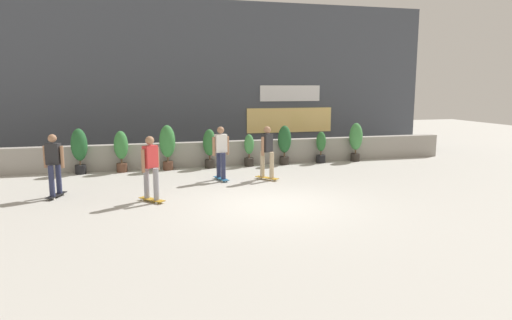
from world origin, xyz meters
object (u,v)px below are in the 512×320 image
(skater_far_left, at_px, (54,163))
(potted_plant_1, at_px, (121,149))
(potted_plant_2, at_px, (167,144))
(skater_by_wall_left, at_px, (221,151))
(potted_plant_6, at_px, (321,146))
(potted_plant_3, at_px, (210,146))
(skater_mid_plaza, at_px, (267,150))
(potted_plant_7, at_px, (356,139))
(skater_far_right, at_px, (151,166))
(potted_plant_4, at_px, (249,149))
(potted_plant_5, at_px, (284,142))
(potted_plant_0, at_px, (79,148))

(skater_far_left, bearing_deg, potted_plant_1, 63.97)
(skater_far_left, bearing_deg, potted_plant_2, 46.21)
(potted_plant_2, relative_size, skater_by_wall_left, 0.93)
(potted_plant_1, xyz_separation_m, potted_plant_6, (7.38, -0.00, -0.17))
(potted_plant_3, bearing_deg, potted_plant_6, 0.00)
(potted_plant_6, height_order, skater_mid_plaza, skater_mid_plaza)
(skater_far_left, bearing_deg, potted_plant_6, 20.29)
(potted_plant_1, distance_m, skater_mid_plaza, 5.15)
(potted_plant_7, distance_m, skater_far_right, 9.18)
(potted_plant_2, relative_size, skater_far_left, 0.93)
(potted_plant_4, bearing_deg, potted_plant_1, 180.00)
(potted_plant_2, distance_m, skater_by_wall_left, 2.72)
(potted_plant_1, distance_m, potted_plant_2, 1.57)
(potted_plant_5, relative_size, skater_far_left, 0.87)
(potted_plant_0, bearing_deg, potted_plant_5, 0.00)
(potted_plant_2, distance_m, potted_plant_3, 1.50)
(skater_by_wall_left, distance_m, skater_mid_plaza, 1.45)
(potted_plant_3, height_order, potted_plant_6, potted_plant_3)
(potted_plant_3, relative_size, potted_plant_6, 1.16)
(potted_plant_1, distance_m, skater_far_right, 4.55)
(potted_plant_4, height_order, potted_plant_5, potted_plant_5)
(potted_plant_3, relative_size, skater_by_wall_left, 0.83)
(potted_plant_3, distance_m, potted_plant_4, 1.48)
(potted_plant_6, relative_size, skater_far_right, 0.71)
(potted_plant_2, distance_m, skater_far_right, 4.53)
(skater_mid_plaza, bearing_deg, potted_plant_6, 41.37)
(potted_plant_2, xyz_separation_m, skater_by_wall_left, (1.47, -2.29, 0.01))
(potted_plant_4, bearing_deg, skater_mid_plaza, -91.47)
(potted_plant_4, bearing_deg, potted_plant_0, -180.00)
(potted_plant_4, xyz_separation_m, potted_plant_5, (1.37, -0.00, 0.23))
(potted_plant_2, distance_m, skater_far_left, 4.61)
(potted_plant_3, distance_m, potted_plant_6, 4.32)
(skater_far_right, bearing_deg, potted_plant_3, 63.42)
(potted_plant_3, bearing_deg, potted_plant_5, 0.00)
(potted_plant_7, distance_m, skater_far_left, 10.98)
(potted_plant_0, distance_m, skater_far_right, 4.97)
(skater_mid_plaza, xyz_separation_m, skater_far_right, (-3.64, -1.90, 0.00))
(potted_plant_1, distance_m, potted_plant_7, 8.84)
(skater_by_wall_left, bearing_deg, potted_plant_1, 142.98)
(potted_plant_5, xyz_separation_m, potted_plant_6, (1.48, 0.00, -0.21))
(skater_by_wall_left, xyz_separation_m, skater_mid_plaza, (1.42, -0.28, 0.00))
(potted_plant_0, distance_m, potted_plant_5, 7.24)
(potted_plant_3, height_order, potted_plant_7, potted_plant_7)
(potted_plant_3, relative_size, skater_far_left, 0.83)
(skater_mid_plaza, bearing_deg, potted_plant_4, 88.53)
(potted_plant_2, relative_size, skater_mid_plaza, 0.93)
(potted_plant_2, relative_size, potted_plant_3, 1.13)
(potted_plant_2, xyz_separation_m, skater_mid_plaza, (2.89, -2.57, 0.01))
(potted_plant_1, xyz_separation_m, potted_plant_2, (1.57, 0.00, 0.11))
(skater_by_wall_left, bearing_deg, skater_far_left, -167.45)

